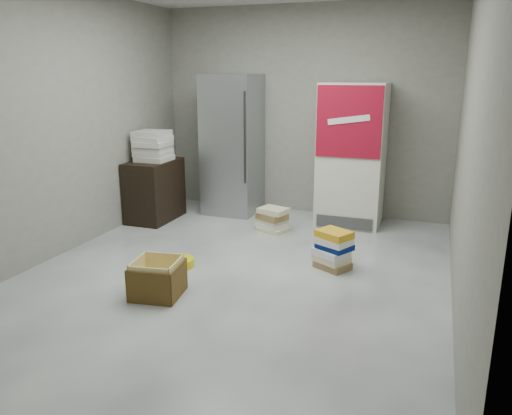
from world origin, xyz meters
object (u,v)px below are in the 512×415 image
object	(u,v)px
coke_cooler	(352,155)
steel_fridge	(233,145)
cardboard_box	(158,281)
phonebook_stack_main	(333,249)
wood_shelf	(155,190)

from	to	relation	value
coke_cooler	steel_fridge	bearing A→B (deg)	179.82
steel_fridge	coke_cooler	xyz separation A→B (m)	(1.65, -0.01, -0.05)
cardboard_box	phonebook_stack_main	bearing A→B (deg)	32.78
steel_fridge	cardboard_box	distance (m)	2.96
steel_fridge	phonebook_stack_main	xyz separation A→B (m)	(1.77, -1.65, -0.75)
steel_fridge	phonebook_stack_main	size ratio (longest dim) A/B	4.39
coke_cooler	cardboard_box	distance (m)	3.15
phonebook_stack_main	coke_cooler	bearing A→B (deg)	117.19
wood_shelf	cardboard_box	distance (m)	2.45
coke_cooler	cardboard_box	world-z (taller)	coke_cooler
steel_fridge	wood_shelf	size ratio (longest dim) A/B	2.37
phonebook_stack_main	cardboard_box	distance (m)	1.77
wood_shelf	steel_fridge	bearing A→B (deg)	41.31
coke_cooler	phonebook_stack_main	world-z (taller)	coke_cooler
wood_shelf	cardboard_box	xyz separation A→B (m)	(1.27, -2.08, -0.26)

